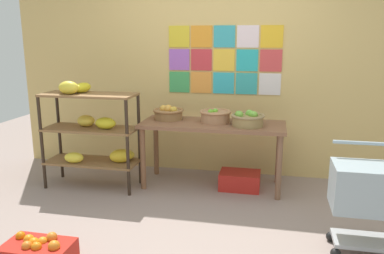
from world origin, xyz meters
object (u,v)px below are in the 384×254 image
at_px(fruit_basket_back_left, 215,116).
at_px(display_table, 212,131).
at_px(orange_crate_foreground, 38,252).
at_px(fruit_basket_back_right, 168,113).
at_px(shopping_cart, 371,192).
at_px(banana_shelf_unit, 92,126).
at_px(produce_crate_under_table, 240,180).
at_px(fruit_basket_right, 248,119).

bearing_deg(fruit_basket_back_left, display_table, -116.30).
height_order(display_table, orange_crate_foreground, display_table).
relative_size(fruit_basket_back_right, shopping_cart, 0.41).
height_order(banana_shelf_unit, produce_crate_under_table, banana_shelf_unit).
bearing_deg(fruit_basket_back_left, produce_crate_under_table, -13.77).
bearing_deg(orange_crate_foreground, fruit_basket_right, 51.22).
xyz_separation_m(banana_shelf_unit, orange_crate_foreground, (0.29, -1.56, -0.61)).
bearing_deg(produce_crate_under_table, banana_shelf_unit, -171.34).
bearing_deg(orange_crate_foreground, fruit_basket_back_right, 75.56).
height_order(fruit_basket_back_right, fruit_basket_right, fruit_basket_back_right).
relative_size(banana_shelf_unit, display_table, 0.76).
bearing_deg(display_table, fruit_basket_back_left, 63.70).
distance_m(fruit_basket_back_right, shopping_cart, 2.34).
relative_size(banana_shelf_unit, orange_crate_foreground, 2.38).
xyz_separation_m(fruit_basket_back_left, orange_crate_foreground, (-1.05, -1.89, -0.72)).
xyz_separation_m(banana_shelf_unit, fruit_basket_right, (1.71, 0.21, 0.12)).
distance_m(banana_shelf_unit, display_table, 1.35).
distance_m(banana_shelf_unit, shopping_cart, 2.89).
height_order(banana_shelf_unit, orange_crate_foreground, banana_shelf_unit).
bearing_deg(fruit_basket_back_right, orange_crate_foreground, -104.44).
distance_m(fruit_basket_back_left, produce_crate_under_table, 0.78).
bearing_deg(fruit_basket_back_left, banana_shelf_unit, -166.46).
xyz_separation_m(fruit_basket_back_right, produce_crate_under_table, (0.86, -0.12, -0.72)).
height_order(display_table, produce_crate_under_table, display_table).
bearing_deg(shopping_cart, banana_shelf_unit, 151.32).
bearing_deg(shopping_cart, fruit_basket_back_left, 128.28).
relative_size(display_table, fruit_basket_back_right, 4.51).
bearing_deg(orange_crate_foreground, fruit_basket_back_left, 60.81).
height_order(fruit_basket_back_right, orange_crate_foreground, fruit_basket_back_right).
height_order(fruit_basket_back_left, orange_crate_foreground, fruit_basket_back_left).
distance_m(display_table, fruit_basket_right, 0.43).
bearing_deg(orange_crate_foreground, banana_shelf_unit, 100.55).
distance_m(banana_shelf_unit, orange_crate_foreground, 1.70).
height_order(banana_shelf_unit, fruit_basket_back_right, banana_shelf_unit).
relative_size(fruit_basket_back_right, fruit_basket_back_left, 1.02).
bearing_deg(banana_shelf_unit, shopping_cart, -18.05).
height_order(fruit_basket_right, shopping_cart, fruit_basket_right).
bearing_deg(shopping_cart, fruit_basket_right, 122.39).
bearing_deg(produce_crate_under_table, fruit_basket_back_right, 172.10).
bearing_deg(fruit_basket_back_left, fruit_basket_back_right, 175.34).
bearing_deg(fruit_basket_right, display_table, 169.86).
relative_size(fruit_basket_back_left, shopping_cart, 0.41).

